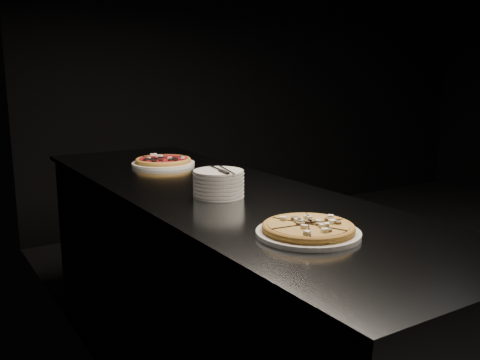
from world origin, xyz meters
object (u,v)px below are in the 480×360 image
counter (217,296)px  pizza_tomato (163,161)px  cutlery (222,170)px  ramekin (207,179)px  pizza_mushroom (308,229)px  plate_stack (219,183)px

counter → pizza_tomato: pizza_tomato is taller
cutlery → ramekin: (0.02, 0.16, -0.07)m
pizza_tomato → ramekin: (-0.07, -0.59, 0.02)m
pizza_mushroom → ramekin: size_ratio=3.90×
pizza_tomato → cutlery: bearing=-97.0°
pizza_mushroom → pizza_tomato: bearing=84.4°
ramekin → cutlery: bearing=-97.5°
pizza_mushroom → cutlery: cutlery is taller
counter → pizza_tomato: (0.05, 0.62, 0.48)m
pizza_tomato → ramekin: ramekin is taller
pizza_mushroom → ramekin: bearing=85.5°
pizza_mushroom → plate_stack: size_ratio=1.60×
pizza_mushroom → ramekin: ramekin is taller
cutlery → counter: bearing=77.3°
counter → ramekin: bearing=127.4°
counter → cutlery: 0.58m
counter → ramekin: (-0.02, 0.03, 0.50)m
plate_stack → ramekin: plate_stack is taller
counter → pizza_tomato: bearing=85.7°
ramekin → pizza_tomato: bearing=83.1°
cutlery → ramekin: 0.18m
pizza_tomato → plate_stack: size_ratio=1.65×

